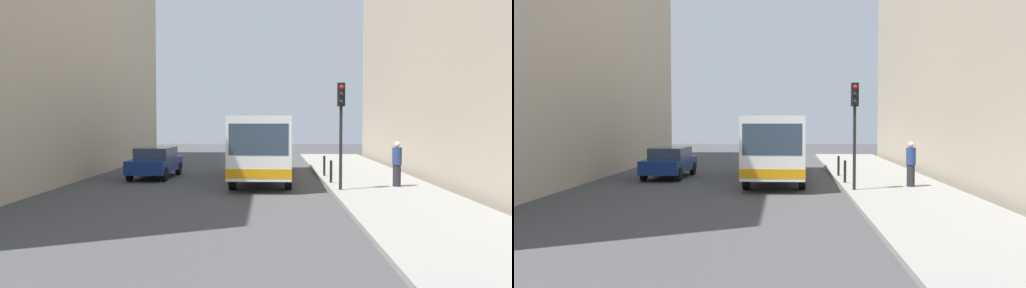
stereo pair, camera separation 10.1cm
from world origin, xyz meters
The scene contains 9 objects.
ground_plane centered at (0.00, 0.00, 0.00)m, with size 80.00×80.00×0.00m, color #424244.
sidewalk centered at (5.40, 0.00, 0.07)m, with size 4.40×40.00×0.15m, color gray.
building_left centered at (-11.50, 4.00, 8.54)m, with size 7.00×32.00×17.08m, color #B2A38C.
bus centered at (0.55, 3.97, 1.73)m, with size 2.81×11.08×3.00m.
car_beside_bus centered at (-4.76, 4.32, 0.78)m, with size 2.02×4.48×1.48m.
traffic_light centered at (3.55, -1.17, 3.01)m, with size 0.28×0.33×4.10m.
bollard_near centered at (3.45, 1.18, 0.62)m, with size 0.11×0.11×0.95m, color black.
bollard_mid centered at (3.45, 3.99, 0.62)m, with size 0.11×0.11×0.95m, color black.
pedestrian_near_signal centered at (5.96, -0.07, 1.06)m, with size 0.38×0.38×1.81m.
Camera 1 is at (0.82, -21.84, 2.87)m, focal length 37.83 mm.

